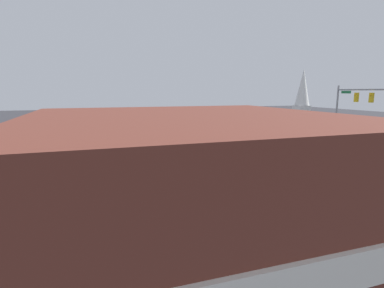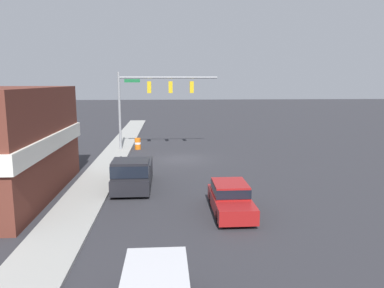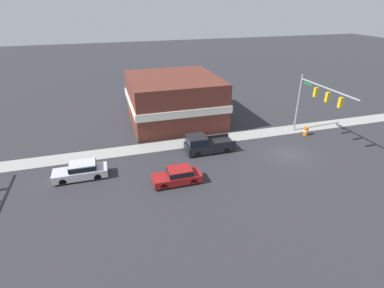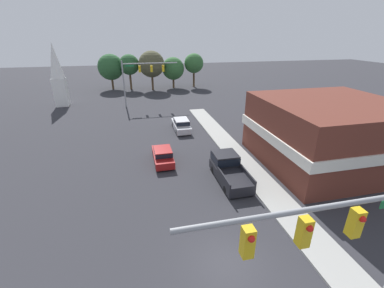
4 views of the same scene
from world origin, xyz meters
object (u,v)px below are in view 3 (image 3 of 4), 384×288
Objects in this scene: car_lead at (178,176)px; car_oncoming at (81,170)px; construction_barrel at (306,131)px; pickup_truck_parked at (205,144)px.

car_oncoming reaches higher than car_lead.
car_lead reaches higher than construction_barrel.
pickup_truck_parked is 13.37m from construction_barrel.
pickup_truck_parked is at bearing 92.89° from construction_barrel.
pickup_truck_parked reaches higher than construction_barrel.
car_lead is 4.14× the size of construction_barrel.
car_lead is at bearing 108.15° from construction_barrel.
car_oncoming is at bearing 95.22° from construction_barrel.
pickup_truck_parked is at bearing 97.66° from car_oncoming.
car_lead is 9.05m from car_oncoming.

